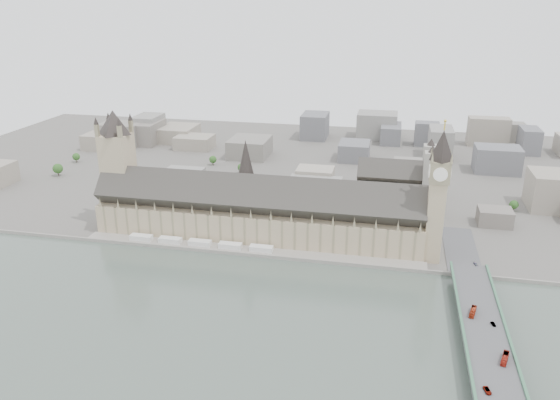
% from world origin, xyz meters
% --- Properties ---
extents(ground, '(900.00, 900.00, 0.00)m').
position_xyz_m(ground, '(0.00, 0.00, 0.00)').
color(ground, '#595651').
rests_on(ground, ground).
extents(river_thames, '(600.00, 600.00, 0.00)m').
position_xyz_m(river_thames, '(0.00, -165.00, 0.00)').
color(river_thames, '#49564D').
rests_on(river_thames, ground).
extents(embankment_wall, '(600.00, 1.50, 3.00)m').
position_xyz_m(embankment_wall, '(0.00, -15.00, 1.50)').
color(embankment_wall, gray).
rests_on(embankment_wall, ground).
extents(river_terrace, '(270.00, 15.00, 2.00)m').
position_xyz_m(river_terrace, '(0.00, -7.50, 1.00)').
color(river_terrace, gray).
rests_on(river_terrace, ground).
extents(terrace_tents, '(118.00, 7.00, 4.00)m').
position_xyz_m(terrace_tents, '(-40.00, -7.00, 4.00)').
color(terrace_tents, white).
rests_on(terrace_tents, river_terrace).
extents(palace_of_westminster, '(265.00, 40.73, 55.44)m').
position_xyz_m(palace_of_westminster, '(0.00, 19.70, 22.71)').
color(palace_of_westminster, tan).
rests_on(palace_of_westminster, ground).
extents(elizabeth_tower, '(17.00, 17.00, 107.50)m').
position_xyz_m(elizabeth_tower, '(138.00, 8.00, 58.09)').
color(elizabeth_tower, tan).
rests_on(elizabeth_tower, ground).
extents(victoria_tower, '(30.00, 30.00, 100.00)m').
position_xyz_m(victoria_tower, '(-122.00, 26.00, 55.20)').
color(victoria_tower, tan).
rests_on(victoria_tower, ground).
extents(central_tower, '(13.00, 13.00, 48.00)m').
position_xyz_m(central_tower, '(-10.00, 26.00, 57.92)').
color(central_tower, gray).
rests_on(central_tower, ground).
extents(westminster_bridge, '(25.00, 325.00, 10.25)m').
position_xyz_m(westminster_bridge, '(162.00, -87.50, 5.12)').
color(westminster_bridge, '#474749').
rests_on(westminster_bridge, ground).
extents(bridge_parapets, '(25.00, 235.00, 1.15)m').
position_xyz_m(bridge_parapets, '(162.00, -132.00, 10.82)').
color(bridge_parapets, '#3F7353').
rests_on(bridge_parapets, westminster_bridge).
extents(westminster_abbey, '(68.00, 36.00, 64.00)m').
position_xyz_m(westminster_abbey, '(110.92, 95.00, 25.08)').
color(westminster_abbey, gray).
rests_on(westminster_abbey, ground).
extents(city_skyline_inland, '(720.00, 360.00, 38.00)m').
position_xyz_m(city_skyline_inland, '(0.00, 245.00, 19.00)').
color(city_skyline_inland, gray).
rests_on(city_skyline_inland, ground).
extents(park_trees, '(110.00, 30.00, 15.00)m').
position_xyz_m(park_trees, '(-10.00, 60.00, 7.50)').
color(park_trees, '#1E4619').
rests_on(park_trees, ground).
extents(red_bus_north, '(5.71, 12.36, 3.35)m').
position_xyz_m(red_bus_north, '(157.26, -81.32, 11.93)').
color(red_bus_north, '#9E2A12').
rests_on(red_bus_north, westminster_bridge).
extents(red_bus_south, '(6.17, 12.29, 3.34)m').
position_xyz_m(red_bus_south, '(168.20, -124.42, 11.92)').
color(red_bus_south, '#A82115').
rests_on(red_bus_south, westminster_bridge).
extents(car_silver, '(2.83, 4.59, 1.43)m').
position_xyz_m(car_silver, '(167.41, -91.06, 10.96)').
color(car_silver, gray).
rests_on(car_silver, westminster_bridge).
extents(car_grey, '(4.00, 6.32, 1.63)m').
position_xyz_m(car_grey, '(156.15, -151.01, 11.06)').
color(car_grey, gray).
rests_on(car_grey, westminster_bridge).
extents(car_approach, '(3.42, 4.81, 1.29)m').
position_xyz_m(car_approach, '(166.63, -14.51, 10.90)').
color(car_approach, gray).
rests_on(car_approach, westminster_bridge).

